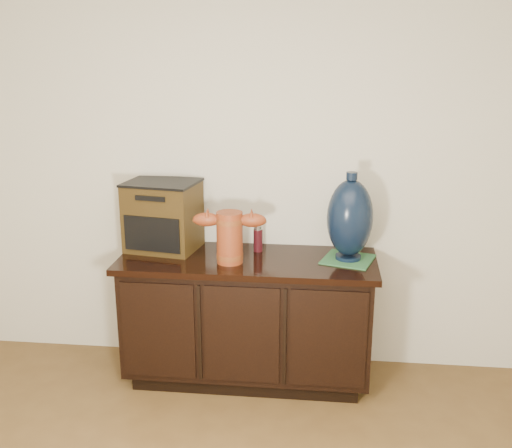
# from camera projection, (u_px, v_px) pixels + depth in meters

# --- Properties ---
(room) EXTENTS (5.00, 5.00, 5.00)m
(room) POSITION_uv_depth(u_px,v_px,m) (99.00, 379.00, 1.12)
(room) COLOR brown
(room) RESTS_ON ground
(sideboard) EXTENTS (1.46, 0.56, 0.75)m
(sideboard) POSITION_uv_depth(u_px,v_px,m) (248.00, 318.00, 3.50)
(sideboard) COLOR black
(sideboard) RESTS_ON ground
(terracotta_vessel) EXTENTS (0.41, 0.16, 0.29)m
(terracotta_vessel) POSITION_uv_depth(u_px,v_px,m) (230.00, 234.00, 3.28)
(terracotta_vessel) COLOR #923D1A
(terracotta_vessel) RESTS_ON sideboard
(tv_radio) EXTENTS (0.45, 0.39, 0.41)m
(tv_radio) POSITION_uv_depth(u_px,v_px,m) (163.00, 216.00, 3.51)
(tv_radio) COLOR #36260D
(tv_radio) RESTS_ON sideboard
(green_mat) EXTENTS (0.33, 0.33, 0.01)m
(green_mat) POSITION_uv_depth(u_px,v_px,m) (348.00, 259.00, 3.37)
(green_mat) COLOR #2C6336
(green_mat) RESTS_ON sideboard
(lamp_base) EXTENTS (0.32, 0.32, 0.49)m
(lamp_base) POSITION_uv_depth(u_px,v_px,m) (350.00, 218.00, 3.30)
(lamp_base) COLOR black
(lamp_base) RESTS_ON green_mat
(spray_can) EXTENTS (0.05, 0.05, 0.15)m
(spray_can) POSITION_uv_depth(u_px,v_px,m) (258.00, 239.00, 3.49)
(spray_can) COLOR #580F18
(spray_can) RESTS_ON sideboard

